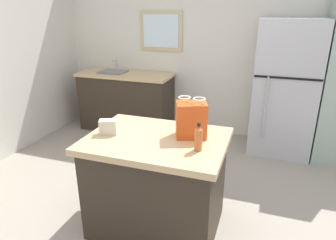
{
  "coord_description": "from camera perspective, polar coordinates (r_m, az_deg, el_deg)",
  "views": [
    {
      "loc": [
        0.64,
        -2.21,
        1.9
      ],
      "look_at": [
        -0.19,
        0.23,
        0.93
      ],
      "focal_mm": 32.4,
      "sensor_mm": 36.0,
      "label": 1
    }
  ],
  "objects": [
    {
      "name": "shopping_bag",
      "position": [
        2.48,
        4.39,
        0.07
      ],
      "size": [
        0.29,
        0.25,
        0.34
      ],
      "color": "#DB511E",
      "rests_on": "kitchen_island"
    },
    {
      "name": "refrigerator",
      "position": [
        4.27,
        21.09,
        5.53
      ],
      "size": [
        0.79,
        0.71,
        1.77
      ],
      "color": "#B7B7BC",
      "rests_on": "ground"
    },
    {
      "name": "back_wall",
      "position": [
        4.64,
        10.91,
        13.69
      ],
      "size": [
        5.24,
        0.13,
        2.72
      ],
      "color": "silver",
      "rests_on": "ground"
    },
    {
      "name": "ground",
      "position": [
        2.98,
        2.21,
        -18.94
      ],
      "size": [
        6.29,
        6.29,
        0.0
      ],
      "primitive_type": "plane",
      "color": "#9E9384"
    },
    {
      "name": "small_box",
      "position": [
        2.6,
        -11.2,
        -1.32
      ],
      "size": [
        0.16,
        0.13,
        0.13
      ],
      "primitive_type": "cube",
      "rotation": [
        0.0,
        0.0,
        0.37
      ],
      "color": "beige",
      "rests_on": "kitchen_island"
    },
    {
      "name": "sink_counter",
      "position": [
        4.92,
        -7.84,
        3.58
      ],
      "size": [
        1.47,
        0.62,
        1.11
      ],
      "color": "#33281E",
      "rests_on": "ground"
    },
    {
      "name": "kitchen_island",
      "position": [
        2.72,
        -2.08,
        -11.75
      ],
      "size": [
        1.15,
        0.86,
        0.88
      ],
      "color": "#33281E",
      "rests_on": "ground"
    },
    {
      "name": "bottle",
      "position": [
        2.27,
        5.73,
        -3.44
      ],
      "size": [
        0.06,
        0.06,
        0.22
      ],
      "color": "#C66633",
      "rests_on": "kitchen_island"
    }
  ]
}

